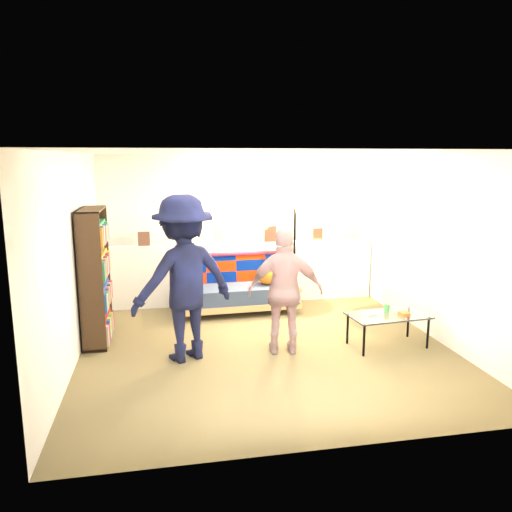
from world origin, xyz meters
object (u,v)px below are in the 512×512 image
(futon_sofa, at_px, (239,288))
(coffee_table, at_px, (388,317))
(person_right, at_px, (285,291))
(person_left, at_px, (183,279))
(floor_lamp, at_px, (296,234))
(bookshelf, at_px, (95,281))

(futon_sofa, height_order, coffee_table, futon_sofa)
(futon_sofa, xyz_separation_m, person_right, (0.27, -1.82, 0.41))
(person_left, relative_size, person_right, 1.26)
(coffee_table, relative_size, person_left, 0.53)
(futon_sofa, distance_m, floor_lamp, 1.22)
(bookshelf, height_order, person_left, person_left)
(futon_sofa, height_order, floor_lamp, floor_lamp)
(bookshelf, bearing_deg, floor_lamp, 19.94)
(futon_sofa, bearing_deg, coffee_table, -49.48)
(person_right, bearing_deg, coffee_table, -172.28)
(bookshelf, xyz_separation_m, floor_lamp, (2.92, 1.06, 0.36))
(futon_sofa, height_order, person_right, person_right)
(coffee_table, bearing_deg, bookshelf, 166.32)
(floor_lamp, distance_m, person_left, 2.61)
(futon_sofa, distance_m, person_right, 1.89)
(bookshelf, bearing_deg, futon_sofa, 26.17)
(person_left, distance_m, person_right, 1.22)
(futon_sofa, distance_m, coffee_table, 2.46)
(floor_lamp, relative_size, person_right, 1.07)
(bookshelf, height_order, person_right, bookshelf)
(futon_sofa, xyz_separation_m, person_left, (-0.93, -1.77, 0.61))
(futon_sofa, height_order, person_left, person_left)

